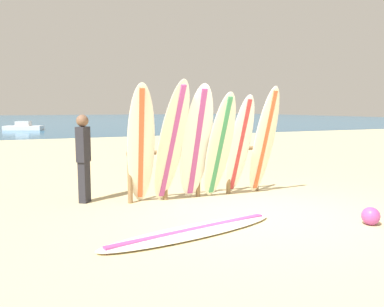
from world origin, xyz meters
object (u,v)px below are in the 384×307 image
(surfboard_lying_on_sand, at_px, (193,231))
(surfboard_leaning_center, at_px, (220,147))
(surfboard_leaning_left, at_px, (171,143))
(surfboard_leaning_right, at_px, (264,141))
(surfboard_rack, at_px, (198,164))
(beach_ball, at_px, (371,216))
(small_boat_offshore, at_px, (23,127))
(surfboard_leaning_center_left, at_px, (196,144))
(beachgoer_standing, at_px, (83,155))
(surfboard_leaning_far_left, at_px, (141,145))
(surfboard_leaning_center_right, at_px, (240,146))

(surfboard_lying_on_sand, bearing_deg, surfboard_leaning_center, 52.25)
(surfboard_leaning_left, xyz_separation_m, surfboard_leaning_right, (1.98, 0.01, -0.03))
(surfboard_rack, height_order, surfboard_leaning_right, surfboard_leaning_right)
(surfboard_leaning_right, bearing_deg, beach_ball, -81.90)
(surfboard_leaning_right, height_order, beach_ball, surfboard_leaning_right)
(surfboard_leaning_right, bearing_deg, small_boat_offshore, 99.68)
(surfboard_leaning_center_left, distance_m, beachgoer_standing, 2.09)
(surfboard_rack, distance_m, surfboard_lying_on_sand, 2.37)
(surfboard_leaning_center_left, bearing_deg, surfboard_leaning_right, -0.56)
(surfboard_rack, distance_m, surfboard_leaning_right, 1.41)
(surfboard_leaning_center_left, distance_m, surfboard_leaning_center, 0.46)
(surfboard_lying_on_sand, bearing_deg, surfboard_leaning_right, 36.17)
(surfboard_rack, xyz_separation_m, surfboard_leaning_far_left, (-1.23, -0.26, 0.44))
(surfboard_leaning_center_right, bearing_deg, surfboard_leaning_right, -12.32)
(surfboard_rack, relative_size, beachgoer_standing, 1.74)
(surfboard_leaning_right, relative_size, beachgoer_standing, 1.34)
(surfboard_leaning_center_left, relative_size, beachgoer_standing, 1.34)
(surfboard_leaning_center_right, xyz_separation_m, small_boat_offshore, (-4.03, 26.47, -0.75))
(surfboard_rack, relative_size, surfboard_leaning_far_left, 1.30)
(surfboard_leaning_far_left, distance_m, surfboard_lying_on_sand, 2.10)
(small_boat_offshore, bearing_deg, surfboard_leaning_center, -82.49)
(surfboard_lying_on_sand, height_order, beach_ball, beach_ball)
(surfboard_leaning_far_left, xyz_separation_m, surfboard_leaning_center_right, (2.01, -0.01, -0.08))
(small_boat_offshore, bearing_deg, surfboard_rack, -82.92)
(surfboard_rack, xyz_separation_m, surfboard_leaning_left, (-0.70, -0.39, 0.47))
(surfboard_rack, distance_m, surfboard_leaning_center_left, 0.61)
(surfboard_leaning_right, height_order, small_boat_offshore, surfboard_leaning_right)
(surfboard_leaning_center_right, xyz_separation_m, beach_ball, (0.84, -2.47, -0.87))
(surfboard_rack, relative_size, small_boat_offshore, 0.93)
(surfboard_leaning_left, xyz_separation_m, beach_ball, (2.32, -2.35, -0.99))
(surfboard_leaning_center, bearing_deg, surfboard_leaning_right, 2.14)
(surfboard_leaning_center_right, height_order, surfboard_leaning_right, surfboard_leaning_right)
(surfboard_leaning_center, xyz_separation_m, surfboard_lying_on_sand, (-1.27, -1.64, -0.99))
(surfboard_leaning_center_left, bearing_deg, surfboard_lying_on_sand, -115.73)
(surfboard_leaning_right, height_order, surfboard_lying_on_sand, surfboard_leaning_right)
(surfboard_leaning_far_left, distance_m, surfboard_leaning_left, 0.54)
(surfboard_leaning_center_right, distance_m, beachgoer_standing, 2.99)
(surfboard_leaning_center, bearing_deg, surfboard_leaning_left, 178.33)
(surfboard_leaning_far_left, distance_m, beachgoer_standing, 1.14)
(beach_ball, bearing_deg, surfboard_leaning_far_left, 138.90)
(surfboard_leaning_far_left, bearing_deg, surfboard_rack, 11.97)
(small_boat_offshore, bearing_deg, surfboard_leaning_far_left, -85.63)
(surfboard_rack, relative_size, surfboard_leaning_left, 1.27)
(beach_ball, bearing_deg, surfboard_leaning_center_right, 108.73)
(surfboard_lying_on_sand, bearing_deg, surfboard_leaning_left, 79.50)
(surfboard_leaning_far_left, relative_size, surfboard_leaning_center, 1.06)
(surfboard_leaning_far_left, xyz_separation_m, surfboard_leaning_left, (0.53, -0.13, 0.03))
(surfboard_rack, bearing_deg, surfboard_leaning_right, -16.62)
(surfboard_leaning_center, xyz_separation_m, beachgoer_standing, (-2.39, 0.82, -0.13))
(beach_ball, bearing_deg, surfboard_leaning_center, 120.36)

